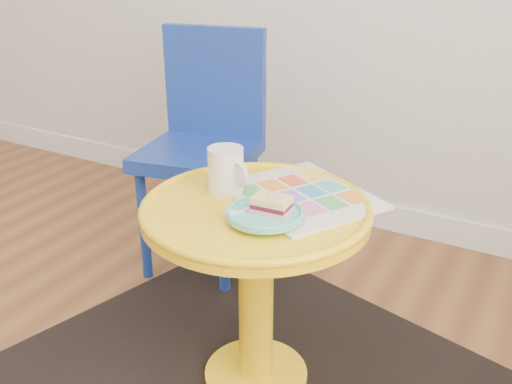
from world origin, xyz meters
The scene contains 8 objects.
rug centered at (0.77, 0.87, 0.00)m, with size 1.30×1.10×0.01m, color black.
side_table centered at (0.77, 0.87, 0.40)m, with size 0.59×0.59×0.56m.
chair centered at (0.25, 1.41, 0.52)m, with size 0.46×0.46×0.90m.
newspaper centered at (0.84, 0.99, 0.56)m, with size 0.38×0.32×0.01m, color silver.
mug centered at (0.66, 0.91, 0.63)m, with size 0.13×0.10×0.13m.
plate centered at (0.83, 0.81, 0.58)m, with size 0.18×0.18×0.02m.
cake_slice centered at (0.84, 0.81, 0.61)m, with size 0.09×0.06×0.04m.
fork centered at (0.80, 0.81, 0.59)m, with size 0.10×0.12×0.00m.
Camera 1 is at (1.41, -0.28, 1.18)m, focal length 40.00 mm.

